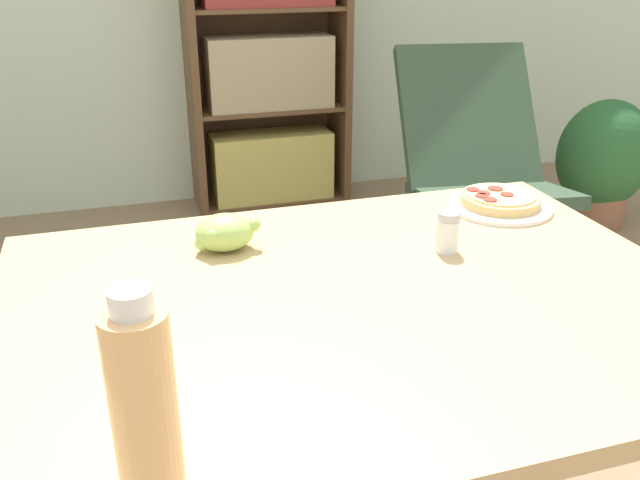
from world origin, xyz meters
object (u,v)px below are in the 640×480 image
grape_bunch (224,232)px  lounge_chair_far (476,202)px  salt_shaker (448,232)px  pizza_on_plate (500,202)px  drink_bottle (144,409)px  bookshelf (268,68)px  potted_plant_floor (603,161)px

grape_bunch → lounge_chair_far: lounge_chair_far is taller
grape_bunch → salt_shaker: salt_shaker is taller
lounge_chair_far → grape_bunch: bearing=-127.8°
pizza_on_plate → lounge_chair_far: 1.34m
drink_bottle → grape_bunch: bearing=73.7°
bookshelf → potted_plant_floor: bearing=-28.2°
grape_bunch → lounge_chair_far: (1.22, 1.15, -0.48)m
salt_shaker → potted_plant_floor: (1.63, 1.52, -0.45)m
drink_bottle → bookshelf: (0.76, 2.77, -0.15)m
salt_shaker → potted_plant_floor: 2.27m
grape_bunch → salt_shaker: bearing=-18.1°
drink_bottle → pizza_on_plate: bearing=39.4°
lounge_chair_far → bookshelf: size_ratio=0.59×
pizza_on_plate → potted_plant_floor: 2.00m
drink_bottle → salt_shaker: 0.76m
pizza_on_plate → bookshelf: bookshelf is taller
grape_bunch → lounge_chair_far: 1.74m
pizza_on_plate → drink_bottle: size_ratio=0.91×
pizza_on_plate → grape_bunch: 0.62m
grape_bunch → bookshelf: size_ratio=0.09×
pizza_on_plate → bookshelf: size_ratio=0.15×
drink_bottle → lounge_chair_far: drink_bottle is taller
pizza_on_plate → salt_shaker: (-0.22, -0.17, 0.02)m
pizza_on_plate → salt_shaker: 0.28m
salt_shaker → bookshelf: 2.30m
grape_bunch → bookshelf: bookshelf is taller
lounge_chair_far → pizza_on_plate: bearing=-109.6°
salt_shaker → bookshelf: bearing=85.5°
pizza_on_plate → lounge_chair_far: bearing=61.5°
salt_shaker → lounge_chair_far: 1.60m
pizza_on_plate → salt_shaker: salt_shaker is taller
potted_plant_floor → bookshelf: bearing=151.8°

